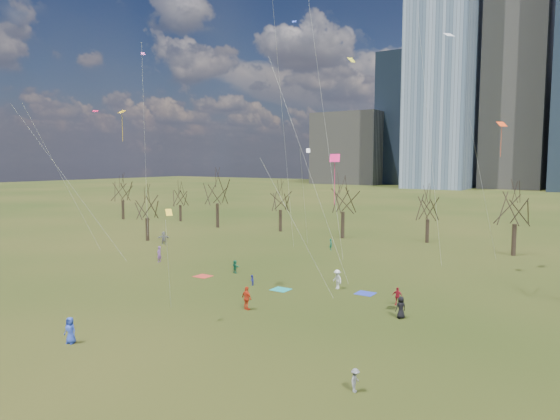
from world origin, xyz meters
The scene contains 18 objects.
ground centered at (0.00, 0.00, 0.00)m, with size 500.00×500.00×0.00m, color black.
downtown_skyline centered at (-2.43, 210.64, 39.01)m, with size 212.50×78.00×118.00m.
bare_tree_row centered at (-0.09, 37.22, 6.12)m, with size 113.04×29.80×9.50m.
blanket_teal centered at (1.88, 9.28, 0.01)m, with size 1.60×1.50×0.03m, color teal.
blanket_navy centered at (8.89, 12.27, 0.01)m, with size 1.60×1.50×0.03m, color #2333A5.
blanket_crimson centered at (-7.64, 9.32, 0.01)m, with size 1.60×1.50×0.03m, color red.
person_0 centered at (-2.08, -9.44, 0.86)m, with size 0.84×0.55×1.73m, color #2840AF.
person_3 centered at (16.15, -5.58, 0.61)m, with size 0.79×0.46×1.23m, color slate.
person_4 centered at (3.03, 2.62, 0.94)m, with size 1.10×0.46×1.88m, color red.
person_5 centered at (-5.87, 12.34, 0.69)m, with size 1.27×0.40×1.37m, color #176949.
person_6 centered at (13.93, 7.25, 0.83)m, with size 0.81×0.53×1.66m, color black.
person_7 centered at (-16.82, 11.97, 0.93)m, with size 0.68×0.45×1.87m, color #794B97.
person_8 centered at (-1.28, 9.08, 0.50)m, with size 0.49×0.38×1.00m, color #232899.
person_9 centered at (6.02, 12.43, 0.89)m, with size 1.15×0.66×1.77m, color white.
person_10 centered at (12.48, 10.47, 0.74)m, with size 0.86×0.36×1.48m, color #A71727.
person_11 centered at (-25.50, 20.94, 0.92)m, with size 1.70×0.54×1.84m, color slate.
person_13 centered at (-3.71, 29.85, 0.76)m, with size 0.55×0.36×1.52m, color #166549.
kites_airborne centered at (4.57, 13.78, 14.09)m, with size 60.08×35.37×33.47m.
Camera 1 is at (26.34, -28.05, 11.73)m, focal length 32.00 mm.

